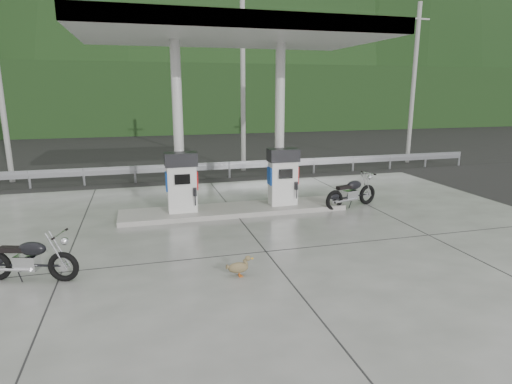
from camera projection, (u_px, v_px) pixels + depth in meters
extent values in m
plane|color=black|center=(255.00, 239.00, 11.10)|extent=(160.00, 160.00, 0.00)
cube|color=slate|center=(255.00, 238.00, 11.10)|extent=(18.00, 14.00, 0.02)
cube|color=#99968F|center=(234.00, 210.00, 13.43)|extent=(7.00, 1.40, 0.15)
cylinder|color=silver|center=(178.00, 128.00, 12.79)|extent=(0.30, 0.30, 5.00)
cylinder|color=silver|center=(280.00, 125.00, 13.61)|extent=(0.30, 0.30, 5.00)
cube|color=silver|center=(232.00, 32.00, 12.20)|extent=(8.50, 5.00, 0.40)
cube|color=black|center=(196.00, 165.00, 21.89)|extent=(60.00, 7.00, 0.01)
cylinder|color=gray|center=(243.00, 85.00, 19.60)|extent=(0.22, 0.22, 8.00)
cylinder|color=gray|center=(413.00, 85.00, 21.91)|extent=(0.22, 0.22, 8.00)
cube|color=black|center=(168.00, 99.00, 38.55)|extent=(80.00, 6.00, 6.00)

